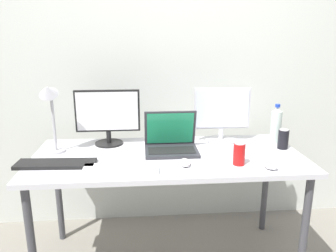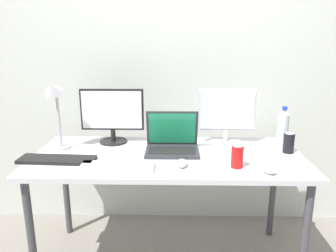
{
  "view_description": "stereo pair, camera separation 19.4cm",
  "coord_description": "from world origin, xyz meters",
  "px_view_note": "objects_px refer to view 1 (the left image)",
  "views": [
    {
      "loc": [
        -0.16,
        -1.87,
        1.43
      ],
      "look_at": [
        0.0,
        0.0,
        0.92
      ],
      "focal_mm": 35.0,
      "sensor_mm": 36.0,
      "label": 1
    },
    {
      "loc": [
        0.04,
        -1.87,
        1.43
      ],
      "look_at": [
        0.0,
        0.0,
        0.92
      ],
      "focal_mm": 35.0,
      "sensor_mm": 36.0,
      "label": 2
    }
  ],
  "objects_px": {
    "laptop_silver": "(171,142)",
    "mouse_by_keyboard": "(185,163)",
    "keyboard_aux": "(121,169)",
    "desk_lamp": "(50,105)",
    "work_desk": "(168,165)",
    "water_bottle": "(276,125)",
    "soda_can_near_keyboard": "(239,154)",
    "monitor_left": "(108,116)",
    "soda_can_by_laptop": "(283,139)",
    "monitor_center": "(222,114)",
    "mouse_by_laptop": "(271,165)",
    "keyboard_main": "(56,164)"
  },
  "relations": [
    {
      "from": "desk_lamp",
      "to": "work_desk",
      "type": "bearing_deg",
      "value": -5.09
    },
    {
      "from": "monitor_left",
      "to": "mouse_by_keyboard",
      "type": "relative_size",
      "value": 3.9
    },
    {
      "from": "keyboard_main",
      "to": "mouse_by_laptop",
      "type": "height_order",
      "value": "mouse_by_laptop"
    },
    {
      "from": "soda_can_near_keyboard",
      "to": "desk_lamp",
      "type": "bearing_deg",
      "value": 166.68
    },
    {
      "from": "work_desk",
      "to": "water_bottle",
      "type": "distance_m",
      "value": 0.78
    },
    {
      "from": "keyboard_aux",
      "to": "mouse_by_keyboard",
      "type": "bearing_deg",
      "value": 7.8
    },
    {
      "from": "monitor_left",
      "to": "monitor_center",
      "type": "relative_size",
      "value": 1.1
    },
    {
      "from": "mouse_by_laptop",
      "to": "laptop_silver",
      "type": "bearing_deg",
      "value": 130.28
    },
    {
      "from": "monitor_left",
      "to": "keyboard_aux",
      "type": "distance_m",
      "value": 0.51
    },
    {
      "from": "monitor_left",
      "to": "desk_lamp",
      "type": "xyz_separation_m",
      "value": [
        -0.31,
        -0.17,
        0.11
      ]
    },
    {
      "from": "work_desk",
      "to": "mouse_by_laptop",
      "type": "bearing_deg",
      "value": -26.63
    },
    {
      "from": "work_desk",
      "to": "keyboard_main",
      "type": "xyz_separation_m",
      "value": [
        -0.64,
        -0.12,
        0.07
      ]
    },
    {
      "from": "monitor_center",
      "to": "keyboard_aux",
      "type": "distance_m",
      "value": 0.82
    },
    {
      "from": "work_desk",
      "to": "soda_can_by_laptop",
      "type": "xyz_separation_m",
      "value": [
        0.74,
        0.05,
        0.13
      ]
    },
    {
      "from": "mouse_by_keyboard",
      "to": "monitor_left",
      "type": "bearing_deg",
      "value": 140.04
    },
    {
      "from": "monitor_center",
      "to": "keyboard_main",
      "type": "relative_size",
      "value": 0.87
    },
    {
      "from": "monitor_center",
      "to": "mouse_by_laptop",
      "type": "xyz_separation_m",
      "value": [
        0.15,
        -0.51,
        -0.17
      ]
    },
    {
      "from": "laptop_silver",
      "to": "mouse_by_keyboard",
      "type": "distance_m",
      "value": 0.25
    },
    {
      "from": "keyboard_aux",
      "to": "water_bottle",
      "type": "height_order",
      "value": "water_bottle"
    },
    {
      "from": "work_desk",
      "to": "mouse_by_laptop",
      "type": "distance_m",
      "value": 0.6
    },
    {
      "from": "monitor_center",
      "to": "laptop_silver",
      "type": "xyz_separation_m",
      "value": [
        -0.36,
        -0.18,
        -0.13
      ]
    },
    {
      "from": "mouse_by_keyboard",
      "to": "soda_can_by_laptop",
      "type": "distance_m",
      "value": 0.7
    },
    {
      "from": "keyboard_aux",
      "to": "soda_can_by_laptop",
      "type": "height_order",
      "value": "soda_can_by_laptop"
    },
    {
      "from": "monitor_center",
      "to": "desk_lamp",
      "type": "height_order",
      "value": "desk_lamp"
    },
    {
      "from": "monitor_left",
      "to": "soda_can_near_keyboard",
      "type": "relative_size",
      "value": 3.32
    },
    {
      "from": "mouse_by_laptop",
      "to": "soda_can_near_keyboard",
      "type": "xyz_separation_m",
      "value": [
        -0.15,
        0.08,
        0.04
      ]
    },
    {
      "from": "desk_lamp",
      "to": "monitor_left",
      "type": "bearing_deg",
      "value": 28.64
    },
    {
      "from": "monitor_center",
      "to": "laptop_silver",
      "type": "relative_size",
      "value": 1.17
    },
    {
      "from": "keyboard_main",
      "to": "desk_lamp",
      "type": "height_order",
      "value": "desk_lamp"
    },
    {
      "from": "mouse_by_keyboard",
      "to": "mouse_by_laptop",
      "type": "height_order",
      "value": "mouse_by_laptop"
    },
    {
      "from": "mouse_by_laptop",
      "to": "desk_lamp",
      "type": "distance_m",
      "value": 1.3
    },
    {
      "from": "work_desk",
      "to": "desk_lamp",
      "type": "xyz_separation_m",
      "value": [
        -0.69,
        0.06,
        0.37
      ]
    },
    {
      "from": "work_desk",
      "to": "water_bottle",
      "type": "xyz_separation_m",
      "value": [
        0.74,
        0.17,
        0.19
      ]
    },
    {
      "from": "keyboard_main",
      "to": "monitor_left",
      "type": "bearing_deg",
      "value": 56.59
    },
    {
      "from": "keyboard_aux",
      "to": "desk_lamp",
      "type": "bearing_deg",
      "value": 145.68
    },
    {
      "from": "laptop_silver",
      "to": "keyboard_aux",
      "type": "relative_size",
      "value": 0.81
    },
    {
      "from": "work_desk",
      "to": "soda_can_near_keyboard",
      "type": "distance_m",
      "value": 0.45
    },
    {
      "from": "work_desk",
      "to": "monitor_center",
      "type": "height_order",
      "value": "monitor_center"
    },
    {
      "from": "mouse_by_keyboard",
      "to": "desk_lamp",
      "type": "relative_size",
      "value": 0.24
    },
    {
      "from": "monitor_center",
      "to": "mouse_by_keyboard",
      "type": "xyz_separation_m",
      "value": [
        -0.3,
        -0.42,
        -0.17
      ]
    },
    {
      "from": "monitor_center",
      "to": "soda_can_by_laptop",
      "type": "bearing_deg",
      "value": -27.93
    },
    {
      "from": "mouse_by_laptop",
      "to": "keyboard_main",
      "type": "bearing_deg",
      "value": 156.3
    },
    {
      "from": "desk_lamp",
      "to": "keyboard_aux",
      "type": "bearing_deg",
      "value": -34.6
    },
    {
      "from": "soda_can_near_keyboard",
      "to": "keyboard_aux",
      "type": "bearing_deg",
      "value": -176.99
    },
    {
      "from": "keyboard_main",
      "to": "mouse_by_laptop",
      "type": "distance_m",
      "value": 1.18
    },
    {
      "from": "keyboard_aux",
      "to": "mouse_by_laptop",
      "type": "height_order",
      "value": "mouse_by_laptop"
    },
    {
      "from": "work_desk",
      "to": "soda_can_near_keyboard",
      "type": "bearing_deg",
      "value": -26.71
    },
    {
      "from": "monitor_center",
      "to": "soda_can_by_laptop",
      "type": "relative_size",
      "value": 3.01
    },
    {
      "from": "monitor_left",
      "to": "keyboard_aux",
      "type": "relative_size",
      "value": 1.05
    },
    {
      "from": "laptop_silver",
      "to": "soda_can_by_laptop",
      "type": "height_order",
      "value": "laptop_silver"
    }
  ]
}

